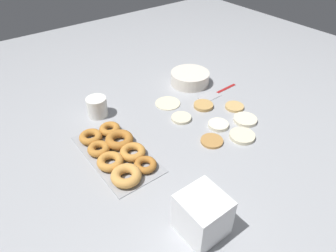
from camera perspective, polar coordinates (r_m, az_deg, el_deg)
ground_plane at (r=1.29m, az=4.37°, el=-0.05°), size 3.00×3.00×0.00m
pancake_0 at (r=1.26m, az=13.94°, el=-1.84°), size 0.10×0.10×0.02m
pancake_1 at (r=1.30m, az=9.55°, el=0.22°), size 0.09×0.09×0.02m
pancake_2 at (r=1.42m, az=6.76°, el=3.91°), size 0.09×0.09×0.02m
pancake_3 at (r=1.43m, az=-0.05°, el=4.43°), size 0.12×0.12×0.01m
pancake_4 at (r=1.33m, az=2.63°, el=1.58°), size 0.09×0.09×0.01m
pancake_5 at (r=1.36m, az=14.49°, el=1.19°), size 0.10×0.10×0.02m
pancake_6 at (r=1.43m, az=12.54°, el=3.62°), size 0.09×0.09×0.01m
pancake_7 at (r=1.22m, az=8.37°, el=-2.81°), size 0.09×0.09×0.01m
donut_tray at (r=1.16m, az=-9.74°, el=-4.81°), size 0.39×0.20×0.04m
batter_bowl at (r=1.59m, az=4.20°, el=9.13°), size 0.20×0.20×0.06m
container_stack at (r=0.89m, az=6.56°, el=-16.47°), size 0.13×0.12×0.14m
paper_cup at (r=1.37m, az=-13.34°, el=3.57°), size 0.09×0.09×0.09m
spatula at (r=1.51m, az=8.63°, el=5.95°), size 0.06×0.24×0.01m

